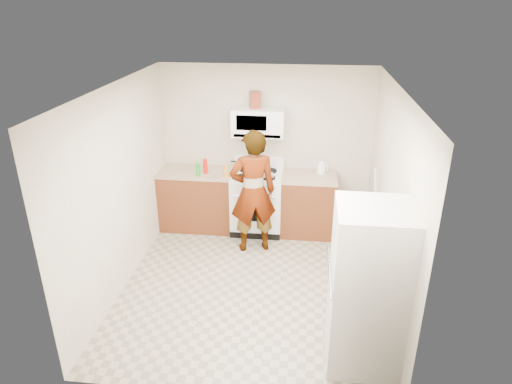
# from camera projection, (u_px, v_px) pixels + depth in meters

# --- Properties ---
(floor) EXTENTS (3.60, 3.60, 0.00)m
(floor) POSITION_uv_depth(u_px,v_px,m) (252.00, 283.00, 5.86)
(floor) COLOR gray
(floor) RESTS_ON ground
(back_wall) EXTENTS (3.20, 0.02, 2.50)m
(back_wall) POSITION_uv_depth(u_px,v_px,m) (266.00, 148.00, 6.99)
(back_wall) COLOR beige
(back_wall) RESTS_ON floor
(right_wall) EXTENTS (0.02, 3.60, 2.50)m
(right_wall) POSITION_uv_depth(u_px,v_px,m) (390.00, 201.00, 5.19)
(right_wall) COLOR beige
(right_wall) RESTS_ON floor
(cabinet_left) EXTENTS (1.12, 0.62, 0.90)m
(cabinet_left) POSITION_uv_depth(u_px,v_px,m) (198.00, 200.00, 7.15)
(cabinet_left) COLOR brown
(cabinet_left) RESTS_ON floor
(counter_left) EXTENTS (1.14, 0.64, 0.03)m
(counter_left) POSITION_uv_depth(u_px,v_px,m) (196.00, 172.00, 6.96)
(counter_left) COLOR tan
(counter_left) RESTS_ON cabinet_left
(cabinet_right) EXTENTS (0.80, 0.62, 0.90)m
(cabinet_right) POSITION_uv_depth(u_px,v_px,m) (308.00, 205.00, 6.97)
(cabinet_right) COLOR brown
(cabinet_right) RESTS_ON floor
(counter_right) EXTENTS (0.82, 0.64, 0.03)m
(counter_right) POSITION_uv_depth(u_px,v_px,m) (309.00, 177.00, 6.78)
(counter_right) COLOR tan
(counter_right) RESTS_ON cabinet_right
(gas_range) EXTENTS (0.76, 0.65, 1.13)m
(gas_range) POSITION_uv_depth(u_px,v_px,m) (257.00, 201.00, 7.03)
(gas_range) COLOR white
(gas_range) RESTS_ON floor
(microwave) EXTENTS (0.76, 0.38, 0.40)m
(microwave) POSITION_uv_depth(u_px,v_px,m) (258.00, 122.00, 6.66)
(microwave) COLOR white
(microwave) RESTS_ON back_wall
(person) EXTENTS (0.75, 0.59, 1.79)m
(person) POSITION_uv_depth(u_px,v_px,m) (253.00, 192.00, 6.32)
(person) COLOR tan
(person) RESTS_ON floor
(fridge) EXTENTS (0.70, 0.70, 1.70)m
(fridge) POSITION_uv_depth(u_px,v_px,m) (368.00, 288.00, 4.34)
(fridge) COLOR #B9BAB5
(fridge) RESTS_ON floor
(kettle) EXTENTS (0.17, 0.17, 0.16)m
(kettle) POSITION_uv_depth(u_px,v_px,m) (322.00, 168.00, 6.84)
(kettle) COLOR white
(kettle) RESTS_ON counter_right
(jug) EXTENTS (0.18, 0.18, 0.24)m
(jug) POSITION_uv_depth(u_px,v_px,m) (255.00, 100.00, 6.55)
(jug) COLOR maroon
(jug) RESTS_ON microwave
(saucepan) EXTENTS (0.23, 0.23, 0.12)m
(saucepan) POSITION_uv_depth(u_px,v_px,m) (246.00, 164.00, 7.00)
(saucepan) COLOR silver
(saucepan) RESTS_ON gas_range
(tray) EXTENTS (0.28, 0.22, 0.05)m
(tray) POSITION_uv_depth(u_px,v_px,m) (265.00, 176.00, 6.72)
(tray) COLOR white
(tray) RESTS_ON gas_range
(bottle_spray) EXTENTS (0.08, 0.08, 0.22)m
(bottle_spray) POSITION_uv_depth(u_px,v_px,m) (205.00, 166.00, 6.83)
(bottle_spray) COLOR red
(bottle_spray) RESTS_ON counter_left
(bottle_hot_sauce) EXTENTS (0.07, 0.07, 0.18)m
(bottle_hot_sauce) POSITION_uv_depth(u_px,v_px,m) (226.00, 171.00, 6.69)
(bottle_hot_sauce) COLOR orange
(bottle_hot_sauce) RESTS_ON counter_left
(bottle_green_cap) EXTENTS (0.07, 0.07, 0.20)m
(bottle_green_cap) POSITION_uv_depth(u_px,v_px,m) (198.00, 170.00, 6.73)
(bottle_green_cap) COLOR #1A911F
(bottle_green_cap) RESTS_ON counter_left
(pot_lid) EXTENTS (0.28, 0.28, 0.01)m
(pot_lid) POSITION_uv_depth(u_px,v_px,m) (214.00, 177.00, 6.72)
(pot_lid) COLOR white
(pot_lid) RESTS_ON counter_left
(broom) EXTENTS (0.22, 0.23, 1.37)m
(broom) POSITION_uv_depth(u_px,v_px,m) (376.00, 213.00, 6.16)
(broom) COLOR silver
(broom) RESTS_ON floor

